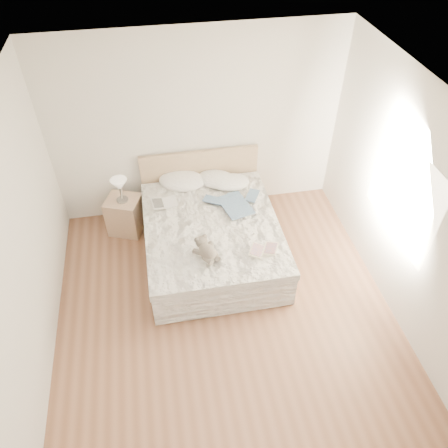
# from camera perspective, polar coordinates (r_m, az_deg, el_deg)

# --- Properties ---
(floor) EXTENTS (4.00, 4.50, 0.00)m
(floor) POSITION_cam_1_polar(r_m,az_deg,el_deg) (5.34, 0.48, -12.69)
(floor) COLOR brown
(floor) RESTS_ON ground
(ceiling) EXTENTS (4.00, 4.50, 0.00)m
(ceiling) POSITION_cam_1_polar(r_m,az_deg,el_deg) (3.48, 0.73, 13.47)
(ceiling) COLOR white
(ceiling) RESTS_ON ground
(wall_back) EXTENTS (4.00, 0.02, 2.70)m
(wall_back) POSITION_cam_1_polar(r_m,az_deg,el_deg) (6.08, -3.53, 12.52)
(wall_back) COLOR silver
(wall_back) RESTS_ON ground
(wall_left) EXTENTS (0.02, 4.50, 2.70)m
(wall_left) POSITION_cam_1_polar(r_m,az_deg,el_deg) (4.49, -25.51, -5.48)
(wall_left) COLOR silver
(wall_left) RESTS_ON ground
(wall_right) EXTENTS (0.02, 4.50, 2.70)m
(wall_right) POSITION_cam_1_polar(r_m,az_deg,el_deg) (4.99, 23.77, 0.74)
(wall_right) COLOR silver
(wall_right) RESTS_ON ground
(window) EXTENTS (0.02, 1.30, 1.10)m
(window) POSITION_cam_1_polar(r_m,az_deg,el_deg) (5.11, 22.42, 3.77)
(window) COLOR white
(window) RESTS_ON wall_right
(bed) EXTENTS (1.72, 2.14, 1.00)m
(bed) POSITION_cam_1_polar(r_m,az_deg,el_deg) (5.87, -1.69, -1.51)
(bed) COLOR tan
(bed) RESTS_ON floor
(nightstand) EXTENTS (0.56, 0.54, 0.56)m
(nightstand) POSITION_cam_1_polar(r_m,az_deg,el_deg) (6.37, -12.79, 1.16)
(nightstand) COLOR tan
(nightstand) RESTS_ON floor
(table_lamp) EXTENTS (0.28, 0.28, 0.35)m
(table_lamp) POSITION_cam_1_polar(r_m,az_deg,el_deg) (6.03, -13.48, 4.88)
(table_lamp) COLOR #4E4843
(table_lamp) RESTS_ON nightstand
(pillow_left) EXTENTS (0.77, 0.64, 0.20)m
(pillow_left) POSITION_cam_1_polar(r_m,az_deg,el_deg) (6.27, -5.51, 5.68)
(pillow_left) COLOR white
(pillow_left) RESTS_ON bed
(pillow_middle) EXTENTS (0.69, 0.62, 0.17)m
(pillow_middle) POSITION_cam_1_polar(r_m,az_deg,el_deg) (6.27, -0.92, 5.87)
(pillow_middle) COLOR white
(pillow_middle) RESTS_ON bed
(pillow_right) EXTENTS (0.54, 0.38, 0.16)m
(pillow_right) POSITION_cam_1_polar(r_m,az_deg,el_deg) (6.21, 0.91, 5.47)
(pillow_right) COLOR white
(pillow_right) RESTS_ON bed
(blouse) EXTENTS (0.67, 0.70, 0.02)m
(blouse) POSITION_cam_1_polar(r_m,az_deg,el_deg) (5.84, 1.50, 2.47)
(blouse) COLOR #3D5877
(blouse) RESTS_ON bed
(photo_book) EXTENTS (0.37, 0.28, 0.03)m
(photo_book) POSITION_cam_1_polar(r_m,az_deg,el_deg) (5.92, -7.78, 2.70)
(photo_book) COLOR white
(photo_book) RESTS_ON bed
(childrens_book) EXTENTS (0.41, 0.36, 0.02)m
(childrens_book) POSITION_cam_1_polar(r_m,az_deg,el_deg) (5.25, 5.22, -3.39)
(childrens_book) COLOR beige
(childrens_book) RESTS_ON bed
(teddy_bear) EXTENTS (0.36, 0.41, 0.18)m
(teddy_bear) POSITION_cam_1_polar(r_m,az_deg,el_deg) (5.14, -2.15, -4.14)
(teddy_bear) COLOR #665C50
(teddy_bear) RESTS_ON bed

